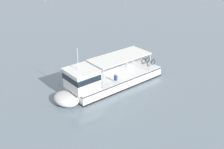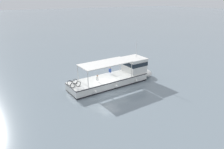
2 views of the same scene
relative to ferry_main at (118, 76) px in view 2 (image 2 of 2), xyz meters
The scene contains 2 objects.
ground_plane 3.36m from the ferry_main, 35.20° to the left, with size 400.00×400.00×0.00m, color gray.
ferry_main is the anchor object (origin of this frame).
Camera 2 is at (11.60, 20.37, 11.08)m, focal length 33.17 mm.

